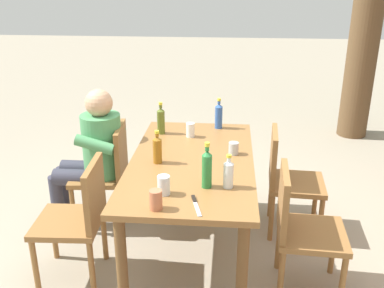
{
  "coord_description": "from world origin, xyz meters",
  "views": [
    {
      "loc": [
        2.88,
        0.25,
        2.03
      ],
      "look_at": [
        0.0,
        0.0,
        0.89
      ],
      "focal_mm": 40.95,
      "sensor_mm": 36.0,
      "label": 1
    }
  ],
  "objects_px": {
    "bottle_blue": "(219,115)",
    "chair_far_left": "(287,176)",
    "bottle_olive": "(161,120)",
    "cup_terracotta": "(156,200)",
    "bottle_clear": "(228,173)",
    "chair_near_left": "(108,169)",
    "cup_glass": "(164,185)",
    "dining_table": "(192,172)",
    "bottle_amber": "(157,149)",
    "cup_steel": "(234,148)",
    "chair_far_right": "(300,225)",
    "chair_near_right": "(79,215)",
    "cup_white": "(190,130)",
    "person_in_white_shirt": "(93,151)",
    "table_knife": "(196,204)",
    "bottle_green": "(207,168)"
  },
  "relations": [
    {
      "from": "bottle_amber",
      "to": "cup_steel",
      "type": "relative_size",
      "value": 2.65
    },
    {
      "from": "bottle_green",
      "to": "cup_terracotta",
      "type": "bearing_deg",
      "value": -42.18
    },
    {
      "from": "chair_far_right",
      "to": "bottle_amber",
      "type": "height_order",
      "value": "bottle_amber"
    },
    {
      "from": "bottle_amber",
      "to": "bottle_clear",
      "type": "height_order",
      "value": "bottle_amber"
    },
    {
      "from": "bottle_olive",
      "to": "bottle_clear",
      "type": "relative_size",
      "value": 1.22
    },
    {
      "from": "chair_near_left",
      "to": "chair_near_right",
      "type": "bearing_deg",
      "value": 0.02
    },
    {
      "from": "chair_near_left",
      "to": "table_knife",
      "type": "bearing_deg",
      "value": 38.49
    },
    {
      "from": "dining_table",
      "to": "chair_near_left",
      "type": "distance_m",
      "value": 0.85
    },
    {
      "from": "chair_far_right",
      "to": "bottle_amber",
      "type": "distance_m",
      "value": 1.09
    },
    {
      "from": "cup_terracotta",
      "to": "table_knife",
      "type": "xyz_separation_m",
      "value": [
        -0.07,
        0.22,
        -0.05
      ]
    },
    {
      "from": "chair_far_right",
      "to": "chair_far_left",
      "type": "xyz_separation_m",
      "value": [
        -0.74,
        0.0,
        0.0
      ]
    },
    {
      "from": "chair_far_right",
      "to": "cup_terracotta",
      "type": "height_order",
      "value": "cup_terracotta"
    },
    {
      "from": "bottle_blue",
      "to": "chair_far_left",
      "type": "bearing_deg",
      "value": 60.14
    },
    {
      "from": "chair_near_left",
      "to": "chair_far_left",
      "type": "distance_m",
      "value": 1.48
    },
    {
      "from": "bottle_blue",
      "to": "cup_white",
      "type": "height_order",
      "value": "bottle_blue"
    },
    {
      "from": "cup_steel",
      "to": "bottle_amber",
      "type": "bearing_deg",
      "value": -69.05
    },
    {
      "from": "bottle_clear",
      "to": "cup_glass",
      "type": "xyz_separation_m",
      "value": [
        0.12,
        -0.39,
        -0.04
      ]
    },
    {
      "from": "chair_near_left",
      "to": "cup_terracotta",
      "type": "xyz_separation_m",
      "value": [
        1.1,
        0.6,
        0.34
      ]
    },
    {
      "from": "dining_table",
      "to": "chair_far_left",
      "type": "distance_m",
      "value": 0.85
    },
    {
      "from": "person_in_white_shirt",
      "to": "cup_terracotta",
      "type": "xyz_separation_m",
      "value": [
        1.09,
        0.71,
        0.17
      ]
    },
    {
      "from": "bottle_olive",
      "to": "bottle_clear",
      "type": "distance_m",
      "value": 1.1
    },
    {
      "from": "chair_far_right",
      "to": "bottle_olive",
      "type": "relative_size",
      "value": 3.23
    },
    {
      "from": "cup_glass",
      "to": "chair_far_right",
      "type": "bearing_deg",
      "value": 101.41
    },
    {
      "from": "dining_table",
      "to": "chair_far_left",
      "type": "relative_size",
      "value": 1.88
    },
    {
      "from": "dining_table",
      "to": "person_in_white_shirt",
      "type": "xyz_separation_m",
      "value": [
        -0.37,
        -0.85,
        -0.02
      ]
    },
    {
      "from": "chair_near_right",
      "to": "bottle_clear",
      "type": "height_order",
      "value": "bottle_clear"
    },
    {
      "from": "chair_near_left",
      "to": "cup_glass",
      "type": "height_order",
      "value": "cup_glass"
    },
    {
      "from": "cup_glass",
      "to": "chair_near_left",
      "type": "bearing_deg",
      "value": -146.04
    },
    {
      "from": "chair_far_left",
      "to": "bottle_clear",
      "type": "height_order",
      "value": "bottle_clear"
    },
    {
      "from": "bottle_green",
      "to": "table_knife",
      "type": "bearing_deg",
      "value": -12.34
    },
    {
      "from": "chair_near_left",
      "to": "chair_far_left",
      "type": "xyz_separation_m",
      "value": [
        0.0,
        1.48,
        0.0
      ]
    },
    {
      "from": "bottle_amber",
      "to": "cup_steel",
      "type": "distance_m",
      "value": 0.58
    },
    {
      "from": "person_in_white_shirt",
      "to": "chair_far_right",
      "type": "bearing_deg",
      "value": 65.26
    },
    {
      "from": "chair_near_right",
      "to": "bottle_olive",
      "type": "height_order",
      "value": "bottle_olive"
    },
    {
      "from": "bottle_amber",
      "to": "cup_white",
      "type": "height_order",
      "value": "bottle_amber"
    },
    {
      "from": "bottle_olive",
      "to": "cup_steel",
      "type": "xyz_separation_m",
      "value": [
        0.4,
        0.6,
        -0.07
      ]
    },
    {
      "from": "bottle_green",
      "to": "cup_glass",
      "type": "xyz_separation_m",
      "value": [
        0.12,
        -0.25,
        -0.07
      ]
    },
    {
      "from": "dining_table",
      "to": "cup_steel",
      "type": "height_order",
      "value": "cup_steel"
    },
    {
      "from": "chair_far_right",
      "to": "bottle_amber",
      "type": "xyz_separation_m",
      "value": [
        -0.29,
        -0.98,
        0.39
      ]
    },
    {
      "from": "person_in_white_shirt",
      "to": "table_knife",
      "type": "xyz_separation_m",
      "value": [
        1.02,
        0.93,
        0.12
      ]
    },
    {
      "from": "person_in_white_shirt",
      "to": "bottle_amber",
      "type": "bearing_deg",
      "value": 54.03
    },
    {
      "from": "person_in_white_shirt",
      "to": "cup_steel",
      "type": "bearing_deg",
      "value": 78.19
    },
    {
      "from": "bottle_blue",
      "to": "cup_steel",
      "type": "relative_size",
      "value": 2.92
    },
    {
      "from": "chair_near_left",
      "to": "dining_table",
      "type": "bearing_deg",
      "value": 63.1
    },
    {
      "from": "chair_near_left",
      "to": "chair_near_right",
      "type": "height_order",
      "value": "same"
    },
    {
      "from": "dining_table",
      "to": "table_knife",
      "type": "relative_size",
      "value": 6.89
    },
    {
      "from": "bottle_olive",
      "to": "cup_terracotta",
      "type": "relative_size",
      "value": 2.29
    },
    {
      "from": "person_in_white_shirt",
      "to": "cup_glass",
      "type": "bearing_deg",
      "value": 38.62
    },
    {
      "from": "bottle_green",
      "to": "cup_glass",
      "type": "distance_m",
      "value": 0.29
    },
    {
      "from": "bottle_green",
      "to": "cup_white",
      "type": "distance_m",
      "value": 0.91
    }
  ]
}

